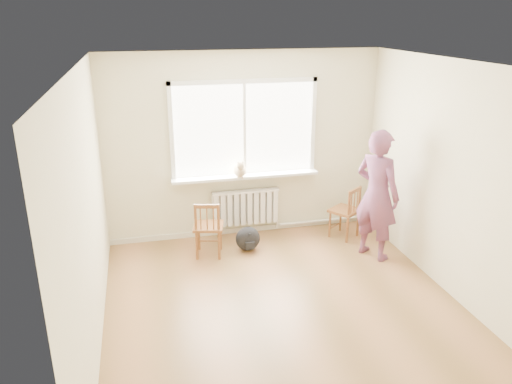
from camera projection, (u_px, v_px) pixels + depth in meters
floor at (287, 311)px, 5.61m from camera, size 4.50×4.50×0.00m
ceiling at (293, 66)px, 4.70m from camera, size 4.50×4.50×0.00m
back_wall at (244, 146)px, 7.21m from camera, size 4.00×0.01×2.70m
window at (244, 125)px, 7.09m from camera, size 2.12×0.05×1.42m
windowsill at (246, 176)px, 7.26m from camera, size 2.15×0.22×0.04m
radiator at (246, 207)px, 7.44m from camera, size 1.00×0.12×0.55m
heating_pipe at (323, 221)px, 7.86m from camera, size 1.40×0.04×0.04m
baseboard at (245, 229)px, 7.64m from camera, size 4.00×0.03×0.08m
chair_left at (208, 229)px, 6.77m from camera, size 0.47×0.46×0.80m
chair_right at (347, 212)px, 7.34m from camera, size 0.54×0.53×0.79m
person at (377, 195)px, 6.62m from camera, size 0.69×0.77×1.78m
cat at (240, 170)px, 7.11m from camera, size 0.20×0.41×0.28m
backpack at (248, 239)px, 7.02m from camera, size 0.38×0.30×0.35m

